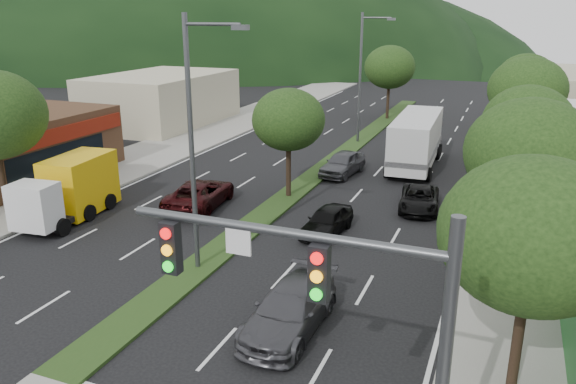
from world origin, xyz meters
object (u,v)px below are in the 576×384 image
at_px(suv_maroon, 200,194).
at_px(car_queue_b, 290,309).
at_px(streetlight_mid, 363,72).
at_px(motorhome, 416,140).
at_px(car_queue_d, 419,199).
at_px(tree_r_a, 533,235).
at_px(box_truck, 71,190).
at_px(tree_r_e, 526,78).
at_px(tree_r_d, 527,90).
at_px(car_queue_e, 343,163).
at_px(tree_r_c, 527,123).
at_px(tree_med_far, 390,67).
at_px(traffic_signal, 354,331).
at_px(car_queue_a, 327,221).
at_px(streetlight_near, 196,135).
at_px(tree_med_near, 288,120).
at_px(tree_r_b, 530,153).
at_px(car_queue_c, 412,151).

relative_size(suv_maroon, car_queue_b, 1.06).
xyz_separation_m(streetlight_mid, suv_maroon, (-4.02, -18.25, -4.85)).
bearing_deg(motorhome, car_queue_d, -81.00).
bearing_deg(streetlight_mid, tree_r_a, -67.87).
bearing_deg(box_truck, tree_r_e, -131.88).
distance_m(tree_r_d, car_queue_e, 13.05).
bearing_deg(motorhome, tree_r_e, 60.82).
xyz_separation_m(tree_r_c, car_queue_d, (-4.80, -1.36, -4.15)).
height_order(tree_r_a, motorhome, tree_r_a).
bearing_deg(tree_med_far, traffic_signal, -78.78).
bearing_deg(tree_r_d, traffic_signal, -95.38).
bearing_deg(car_queue_e, tree_r_c, -12.12).
bearing_deg(tree_r_a, traffic_signal, -118.20).
relative_size(car_queue_a, motorhome, 0.42).
height_order(car_queue_b, car_queue_e, car_queue_e).
distance_m(streetlight_mid, motorhome, 8.65).
xyz_separation_m(tree_r_c, streetlight_near, (-11.79, -12.00, 0.84)).
xyz_separation_m(tree_med_near, streetlight_near, (0.21, -10.00, 1.16)).
relative_size(box_truck, motorhome, 0.69).
height_order(tree_r_b, car_queue_c, tree_r_b).
bearing_deg(tree_med_near, tree_r_d, 45.00).
distance_m(tree_med_far, streetlight_near, 36.01).
relative_size(streetlight_near, car_queue_b, 1.99).
distance_m(tree_r_b, car_queue_c, 18.53).
relative_size(car_queue_a, car_queue_d, 0.89).
xyz_separation_m(tree_r_c, suv_maroon, (-15.81, -5.25, -4.01)).
distance_m(suv_maroon, box_truck, 6.46).
xyz_separation_m(traffic_signal, tree_med_near, (-9.03, 19.54, -0.22)).
xyz_separation_m(streetlight_near, car_queue_a, (3.51, 5.59, -4.93)).
relative_size(tree_med_near, streetlight_mid, 0.60).
xyz_separation_m(tree_r_b, car_queue_b, (-6.83, -6.87, -4.31)).
height_order(tree_r_a, suv_maroon, tree_r_a).
relative_size(traffic_signal, car_queue_a, 1.84).
relative_size(tree_r_c, tree_r_e, 0.97).
distance_m(streetlight_near, box_truck, 10.53).
distance_m(streetlight_near, car_queue_c, 21.75).
bearing_deg(tree_r_c, tree_r_e, 90.00).
bearing_deg(tree_r_a, car_queue_c, 105.71).
xyz_separation_m(car_queue_a, box_truck, (-12.71, -2.62, 0.78)).
distance_m(streetlight_near, car_queue_d, 13.67).
relative_size(car_queue_b, car_queue_d, 1.18).
relative_size(tree_r_e, car_queue_a, 1.76).
bearing_deg(tree_r_b, motorhome, 113.06).
xyz_separation_m(car_queue_b, motorhome, (0.33, 22.15, 1.11)).
relative_size(tree_r_e, car_queue_d, 1.57).
bearing_deg(car_queue_d, streetlight_mid, 109.31).
bearing_deg(streetlight_near, car_queue_e, 85.27).
bearing_deg(car_queue_a, motorhome, 87.66).
height_order(suv_maroon, car_queue_c, suv_maroon).
bearing_deg(tree_med_near, tree_r_a, -49.40).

